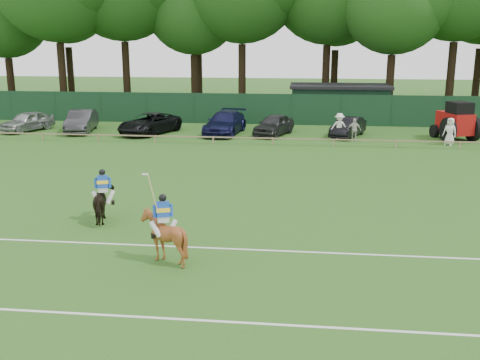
# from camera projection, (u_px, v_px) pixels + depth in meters

# --- Properties ---
(ground) EXTENTS (160.00, 160.00, 0.00)m
(ground) POSITION_uv_depth(u_px,v_px,m) (217.00, 238.00, 20.08)
(ground) COLOR #1E4C14
(ground) RESTS_ON ground
(horse_dark) EXTENTS (1.31, 1.94, 1.50)m
(horse_dark) POSITION_uv_depth(u_px,v_px,m) (104.00, 203.00, 21.75)
(horse_dark) COLOR black
(horse_dark) RESTS_ON ground
(horse_chestnut) EXTENTS (1.79, 1.89, 1.69)m
(horse_chestnut) POSITION_uv_depth(u_px,v_px,m) (164.00, 236.00, 17.80)
(horse_chestnut) COLOR brown
(horse_chestnut) RESTS_ON ground
(sedan_silver) EXTENTS (3.28, 4.73, 1.49)m
(sedan_silver) POSITION_uv_depth(u_px,v_px,m) (27.00, 121.00, 42.65)
(sedan_silver) COLOR #9FA2A4
(sedan_silver) RESTS_ON ground
(sedan_grey) EXTENTS (2.58, 5.16, 1.63)m
(sedan_grey) POSITION_uv_depth(u_px,v_px,m) (81.00, 121.00, 42.31)
(sedan_grey) COLOR #28292B
(sedan_grey) RESTS_ON ground
(suv_black) EXTENTS (4.38, 5.96, 1.51)m
(suv_black) POSITION_uv_depth(u_px,v_px,m) (149.00, 124.00, 41.48)
(suv_black) COLOR black
(suv_black) RESTS_ON ground
(sedan_navy) EXTENTS (2.98, 5.85, 1.63)m
(sedan_navy) POSITION_uv_depth(u_px,v_px,m) (225.00, 123.00, 41.37)
(sedan_navy) COLOR #12143B
(sedan_navy) RESTS_ON ground
(hatch_grey) EXTENTS (3.21, 4.80, 1.52)m
(hatch_grey) POSITION_uv_depth(u_px,v_px,m) (274.00, 125.00, 40.89)
(hatch_grey) COLOR #29292B
(hatch_grey) RESTS_ON ground
(estate_black) EXTENTS (2.97, 4.45, 1.39)m
(estate_black) POSITION_uv_depth(u_px,v_px,m) (348.00, 127.00, 40.31)
(estate_black) COLOR black
(estate_black) RESTS_ON ground
(spectator_left) EXTENTS (1.25, 0.76, 1.87)m
(spectator_left) POSITION_uv_depth(u_px,v_px,m) (339.00, 127.00, 38.87)
(spectator_left) COLOR white
(spectator_left) RESTS_ON ground
(spectator_mid) EXTENTS (0.94, 0.43, 1.58)m
(spectator_mid) POSITION_uv_depth(u_px,v_px,m) (354.00, 130.00, 38.48)
(spectator_mid) COLOR beige
(spectator_mid) RESTS_ON ground
(spectator_right) EXTENTS (1.06, 1.00, 1.82)m
(spectator_right) POSITION_uv_depth(u_px,v_px,m) (450.00, 131.00, 37.06)
(spectator_right) COLOR white
(spectator_right) RESTS_ON ground
(rider_dark) EXTENTS (0.92, 0.52, 1.41)m
(rider_dark) POSITION_uv_depth(u_px,v_px,m) (103.00, 186.00, 21.56)
(rider_dark) COLOR silver
(rider_dark) RESTS_ON ground
(rider_chestnut) EXTENTS (0.98, 0.54, 2.05)m
(rider_chestnut) POSITION_uv_depth(u_px,v_px,m) (163.00, 214.00, 17.60)
(rider_chestnut) COLOR silver
(rider_chestnut) RESTS_ON ground
(pitch_lines) EXTENTS (60.00, 5.10, 0.01)m
(pitch_lines) POSITION_uv_depth(u_px,v_px,m) (199.00, 279.00, 16.71)
(pitch_lines) COLOR silver
(pitch_lines) RESTS_ON ground
(pitch_rail) EXTENTS (62.10, 0.10, 0.50)m
(pitch_rail) POSITION_uv_depth(u_px,v_px,m) (258.00, 138.00, 37.29)
(pitch_rail) COLOR #997F5B
(pitch_rail) RESTS_ON ground
(perimeter_fence) EXTENTS (92.08, 0.08, 2.50)m
(perimeter_fence) POSITION_uv_depth(u_px,v_px,m) (267.00, 109.00, 45.76)
(perimeter_fence) COLOR #14351E
(perimeter_fence) RESTS_ON ground
(utility_shed) EXTENTS (8.40, 4.40, 3.04)m
(utility_shed) POSITION_uv_depth(u_px,v_px,m) (339.00, 102.00, 47.92)
(utility_shed) COLOR #14331E
(utility_shed) RESTS_ON ground
(tree_row) EXTENTS (96.00, 12.00, 21.00)m
(tree_row) POSITION_uv_depth(u_px,v_px,m) (293.00, 112.00, 53.55)
(tree_row) COLOR #26561C
(tree_row) RESTS_ON ground
(tractor) EXTENTS (2.98, 3.67, 2.68)m
(tractor) POSITION_uv_depth(u_px,v_px,m) (456.00, 122.00, 38.83)
(tractor) COLOR #A7100F
(tractor) RESTS_ON ground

